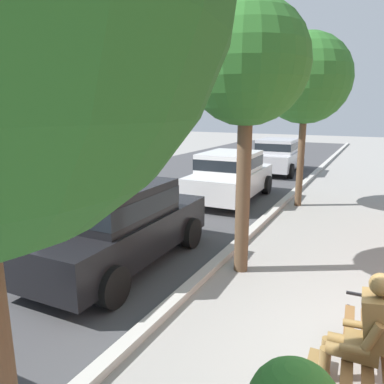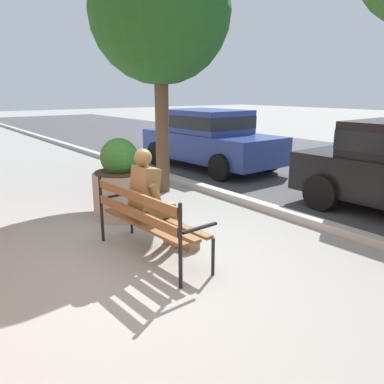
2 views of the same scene
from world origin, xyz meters
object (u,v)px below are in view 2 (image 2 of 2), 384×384
(bronze_statue_seated, at_px, (155,202))
(park_bench, at_px, (146,217))
(parked_car_blue, at_px, (209,137))
(concrete_planter, at_px, (121,184))
(street_tree_near_bench, at_px, (160,12))

(bronze_statue_seated, bearing_deg, park_bench, -58.66)
(park_bench, height_order, bronze_statue_seated, bronze_statue_seated)
(park_bench, bearing_deg, parked_car_blue, 133.41)
(park_bench, distance_m, parked_car_blue, 6.05)
(park_bench, relative_size, concrete_planter, 1.39)
(street_tree_near_bench, relative_size, parked_car_blue, 1.17)
(park_bench, height_order, street_tree_near_bench, street_tree_near_bench)
(bronze_statue_seated, distance_m, parked_car_blue, 5.80)
(street_tree_near_bench, bearing_deg, bronze_statue_seated, -34.47)
(bronze_statue_seated, relative_size, concrete_planter, 1.04)
(park_bench, bearing_deg, street_tree_near_bench, 143.80)
(concrete_planter, relative_size, parked_car_blue, 0.32)
(parked_car_blue, bearing_deg, bronze_statue_seated, -46.07)
(park_bench, height_order, parked_car_blue, parked_car_blue)
(park_bench, relative_size, street_tree_near_bench, 0.38)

